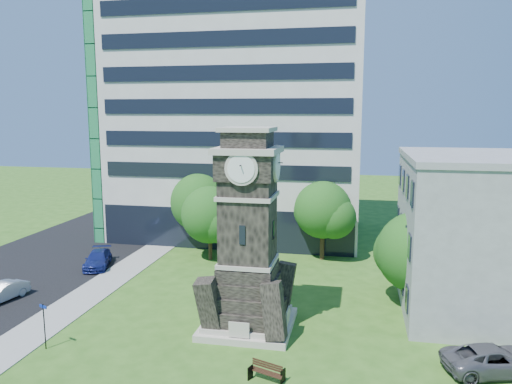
% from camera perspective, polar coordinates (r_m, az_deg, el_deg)
% --- Properties ---
extents(ground, '(160.00, 160.00, 0.00)m').
position_cam_1_polar(ground, '(30.83, -7.40, -16.08)').
color(ground, '#2E5A19').
rests_on(ground, ground).
extents(sidewalk, '(3.00, 70.00, 0.06)m').
position_cam_1_polar(sidewalk, '(38.78, -18.56, -11.04)').
color(sidewalk, gray).
rests_on(sidewalk, ground).
extents(clock_tower, '(5.40, 5.40, 12.22)m').
position_cam_1_polar(clock_tower, '(30.04, -0.91, -5.94)').
color(clock_tower, beige).
rests_on(clock_tower, ground).
extents(office_tall, '(26.20, 15.11, 28.60)m').
position_cam_1_polar(office_tall, '(53.64, -1.91, 10.34)').
color(office_tall, silver).
rests_on(office_tall, ground).
extents(car_street_mid, '(2.05, 4.02, 1.26)m').
position_cam_1_polar(car_street_mid, '(39.79, -27.02, -10.15)').
color(car_street_mid, '#ACAEB4').
rests_on(car_street_mid, ground).
extents(car_street_north, '(3.27, 4.99, 1.34)m').
position_cam_1_polar(car_street_north, '(44.96, -17.64, -7.34)').
color(car_street_north, navy).
rests_on(car_street_north, ground).
extents(car_east_lot, '(5.57, 3.71, 1.42)m').
position_cam_1_polar(car_east_lot, '(29.17, 25.55, -16.93)').
color(car_east_lot, '#545359').
rests_on(car_east_lot, ground).
extents(park_bench, '(1.73, 0.46, 0.90)m').
position_cam_1_polar(park_bench, '(26.10, 1.24, -19.78)').
color(park_bench, black).
rests_on(park_bench, ground).
extents(street_sign, '(0.63, 0.06, 2.63)m').
position_cam_1_polar(street_sign, '(30.87, -23.06, -13.40)').
color(street_sign, black).
rests_on(street_sign, ground).
extents(tree_nw, '(6.20, 5.64, 7.35)m').
position_cam_1_polar(tree_nw, '(48.11, -6.33, -1.39)').
color(tree_nw, '#332114').
rests_on(tree_nw, ground).
extents(tree_nc, '(5.58, 5.07, 6.64)m').
position_cam_1_polar(tree_nc, '(44.32, -5.21, -2.82)').
color(tree_nc, '#332114').
rests_on(tree_nc, ground).
extents(tree_ne, '(5.61, 5.10, 7.08)m').
position_cam_1_polar(tree_ne, '(44.57, 7.74, -2.26)').
color(tree_ne, '#332114').
rests_on(tree_ne, ground).
extents(tree_east, '(6.05, 5.50, 6.55)m').
position_cam_1_polar(tree_east, '(35.36, 18.10, -6.82)').
color(tree_east, '#332114').
rests_on(tree_east, ground).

